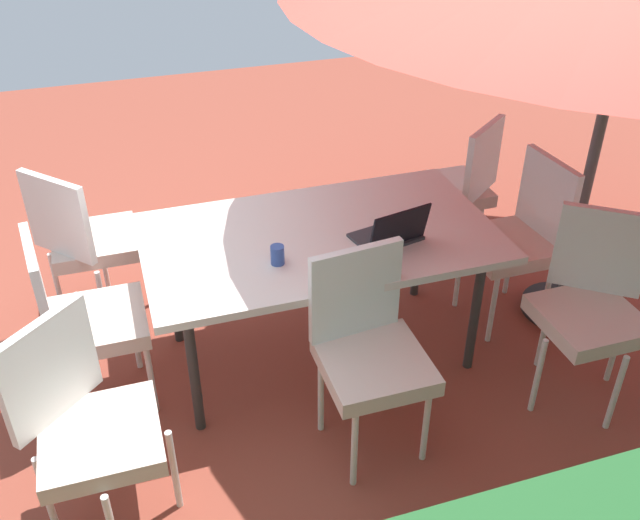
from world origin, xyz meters
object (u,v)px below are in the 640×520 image
chair_west (519,234)px  chair_southwest (457,184)px  chair_northwest (592,301)px  chair_southeast (85,237)px  laptop (391,233)px  cup (277,255)px  chair_east (81,316)px  dining_table (320,244)px  chair_north (369,346)px  chair_northeast (86,421)px

chair_west → chair_southwest: 0.65m
chair_northwest → chair_southeast: bearing=-173.5°
laptop → cup: laptop is taller
cup → chair_west: bearing=-172.3°
chair_east → cup: (-0.92, 0.17, 0.26)m
dining_table → chair_north: 0.66m
cup → laptop: bearing=-178.2°
dining_table → chair_northeast: bearing=31.4°
chair_southwest → chair_east: (2.31, 0.68, 0.00)m
chair_northeast → laptop: (-1.50, -0.55, 0.26)m
chair_northeast → laptop: laptop is taller
chair_southeast → cup: bearing=-178.0°
chair_north → laptop: bearing=52.8°
chair_west → chair_east: (2.36, 0.03, 0.00)m
chair_southeast → chair_west: size_ratio=1.00×
chair_west → chair_northwest: (0.00, 0.66, 0.00)m
dining_table → laptop: laptop is taller
chair_north → chair_southeast: (1.16, -1.35, 0.00)m
chair_northwest → chair_east: 2.44m
chair_west → chair_southwest: same height
chair_northeast → chair_northwest: 2.36m
laptop → dining_table: bearing=-41.5°
chair_west → chair_southeast: bearing=-111.0°
dining_table → laptop: 0.37m
chair_northeast → chair_southeast: (-0.05, -1.43, 0.00)m
chair_northwest → chair_east: same height
chair_southwest → chair_northeast: bearing=-6.7°
chair_north → chair_southwest: same height
chair_west → cup: chair_west is taller
chair_northeast → chair_northwest: bearing=-41.1°
laptop → cup: bearing=-10.3°
dining_table → chair_southeast: (1.14, -0.71, -0.16)m
chair_northwest → cup: chair_northwest is taller
chair_north → laptop: (-0.29, -0.47, 0.26)m
chair_northeast → cup: (-0.92, -0.54, 0.26)m
chair_southeast → chair_southwest: 2.26m
chair_north → chair_east: 1.36m
dining_table → chair_southwest: chair_southwest is taller
chair_northeast → chair_north: (-1.21, -0.08, 0.00)m
chair_north → chair_west: size_ratio=1.00×
chair_southwest → chair_east: same height
chair_northwest → laptop: laptop is taller
chair_north → cup: bearing=116.6°
laptop → cup: size_ratio=3.90×
chair_northeast → chair_west: (-2.36, -0.73, 0.00)m
chair_west → laptop: 0.92m
chair_north → laptop: 0.61m
dining_table → chair_west: size_ratio=1.79×
chair_northeast → chair_west: size_ratio=1.00×
dining_table → cup: (0.27, 0.19, 0.10)m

